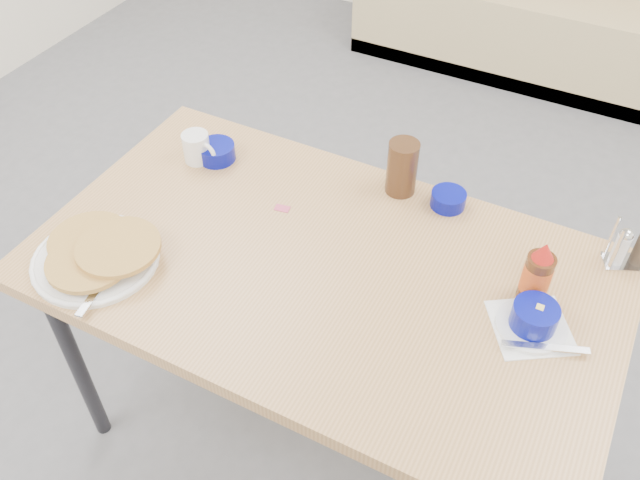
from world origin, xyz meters
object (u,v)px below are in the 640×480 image
at_px(creamer_bowl, 217,152).
at_px(condiment_caddy, 631,250).
at_px(grits_setting, 534,320).
at_px(butter_bowl, 448,199).
at_px(pancake_plate, 97,254).
at_px(coffee_mug, 197,147).
at_px(syrup_bottle, 537,275).
at_px(amber_tumbler, 402,168).
at_px(booth_bench, 546,3).
at_px(dining_table, 324,282).

height_order(creamer_bowl, condiment_caddy, condiment_caddy).
bearing_deg(grits_setting, butter_bowl, 135.07).
relative_size(pancake_plate, butter_bowl, 3.43).
relative_size(pancake_plate, condiment_caddy, 2.49).
xyz_separation_m(coffee_mug, grits_setting, (0.99, -0.16, -0.01)).
xyz_separation_m(condiment_caddy, syrup_bottle, (-0.17, -0.21, 0.03)).
bearing_deg(pancake_plate, coffee_mug, 91.48).
height_order(butter_bowl, amber_tumbler, amber_tumbler).
bearing_deg(condiment_caddy, coffee_mug, 162.97).
bearing_deg(butter_bowl, pancake_plate, -139.55).
distance_m(grits_setting, syrup_bottle, 0.10).
distance_m(pancake_plate, butter_bowl, 0.89).
bearing_deg(booth_bench, amber_tumbler, -88.55).
bearing_deg(creamer_bowl, syrup_bottle, -6.14).
xyz_separation_m(grits_setting, butter_bowl, (-0.30, 0.30, -0.01)).
bearing_deg(amber_tumbler, butter_bowl, 0.00).
bearing_deg(coffee_mug, dining_table, -21.82).
xyz_separation_m(coffee_mug, butter_bowl, (0.69, 0.14, -0.02)).
distance_m(butter_bowl, amber_tumbler, 0.15).
xyz_separation_m(grits_setting, creamer_bowl, (-0.95, 0.19, -0.01)).
bearing_deg(condiment_caddy, dining_table, -176.09).
distance_m(booth_bench, butter_bowl, 2.24).
distance_m(dining_table, butter_bowl, 0.40).
height_order(grits_setting, syrup_bottle, syrup_bottle).
relative_size(coffee_mug, amber_tumbler, 0.72).
bearing_deg(coffee_mug, creamer_bowl, 34.92).
distance_m(butter_bowl, syrup_bottle, 0.35).
xyz_separation_m(butter_bowl, amber_tumbler, (-0.13, 0.00, 0.06)).
height_order(pancake_plate, coffee_mug, coffee_mug).
relative_size(booth_bench, coffee_mug, 17.26).
height_order(coffee_mug, amber_tumbler, amber_tumbler).
height_order(pancake_plate, amber_tumbler, amber_tumbler).
xyz_separation_m(dining_table, grits_setting, (0.49, 0.04, 0.09)).
xyz_separation_m(pancake_plate, butter_bowl, (0.68, 0.58, -0.00)).
bearing_deg(butter_bowl, syrup_bottle, -37.39).
xyz_separation_m(dining_table, pancake_plate, (-0.49, -0.24, 0.08)).
relative_size(booth_bench, creamer_bowl, 18.21).
bearing_deg(pancake_plate, butter_bowl, 40.45).
bearing_deg(condiment_caddy, grits_setting, -140.37).
bearing_deg(dining_table, booth_bench, 90.00).
relative_size(grits_setting, syrup_bottle, 1.45).
height_order(creamer_bowl, syrup_bottle, syrup_bottle).
relative_size(coffee_mug, condiment_caddy, 0.88).
distance_m(pancake_plate, creamer_bowl, 0.47).
xyz_separation_m(pancake_plate, grits_setting, (0.98, 0.28, 0.01)).
distance_m(coffee_mug, creamer_bowl, 0.06).
bearing_deg(creamer_bowl, amber_tumbler, 12.29).
distance_m(pancake_plate, amber_tumbler, 0.79).
distance_m(booth_bench, pancake_plate, 2.85).
bearing_deg(syrup_bottle, booth_bench, 100.96).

